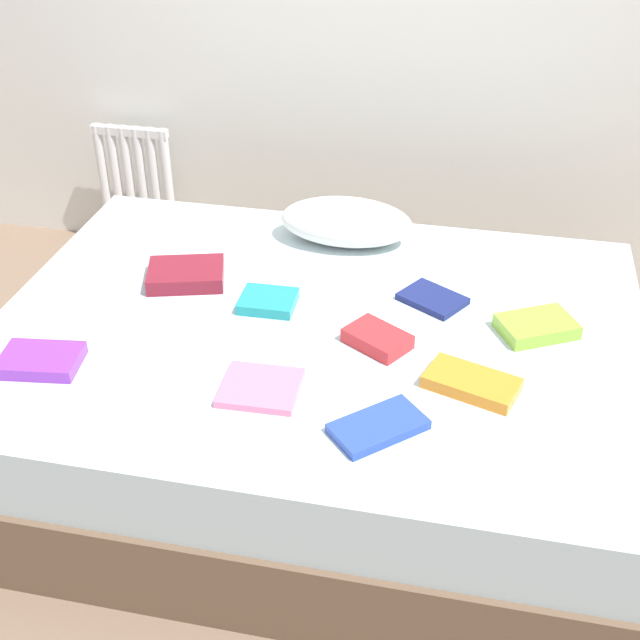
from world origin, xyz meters
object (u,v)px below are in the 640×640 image
object	(u,v)px
bed	(317,389)
textbook_navy	(432,299)
textbook_maroon	(186,275)
textbook_pink	(261,388)
textbook_purple	(41,360)
textbook_blue	(378,426)
textbook_teal	(268,301)
textbook_orange	(472,383)
radiator	(135,180)
pillow	(346,222)
textbook_lime	(537,326)
textbook_red	(377,339)

from	to	relation	value
bed	textbook_navy	world-z (taller)	textbook_navy
textbook_maroon	textbook_pink	bearing A→B (deg)	-68.71
textbook_maroon	textbook_purple	bearing A→B (deg)	-130.83
textbook_blue	textbook_navy	distance (m)	0.65
bed	textbook_teal	xyz separation A→B (m)	(-0.17, 0.07, 0.27)
textbook_purple	textbook_orange	size ratio (longest dim) A/B	0.89
radiator	pillow	distance (m)	1.29
bed	textbook_lime	world-z (taller)	textbook_lime
textbook_lime	textbook_purple	bearing A→B (deg)	169.90
textbook_maroon	textbook_orange	bearing A→B (deg)	-38.23
textbook_maroon	radiator	bearing A→B (deg)	104.90
pillow	textbook_teal	xyz separation A→B (m)	(-0.16, -0.48, -0.06)
pillow	textbook_orange	bearing A→B (deg)	-57.62
bed	textbook_orange	size ratio (longest dim) A/B	8.12
textbook_lime	textbook_teal	xyz separation A→B (m)	(-0.82, -0.02, -0.00)
radiator	textbook_blue	xyz separation A→B (m)	(1.36, -1.65, 0.16)
bed	textbook_navy	distance (m)	0.47
textbook_pink	textbook_red	bearing A→B (deg)	43.64
textbook_orange	textbook_blue	bearing A→B (deg)	-116.66
textbook_purple	textbook_teal	xyz separation A→B (m)	(0.54, 0.44, -0.00)
textbook_red	textbook_purple	bearing A→B (deg)	-130.08
radiator	textbook_maroon	size ratio (longest dim) A/B	2.04
textbook_lime	textbook_teal	size ratio (longest dim) A/B	1.27
pillow	textbook_red	size ratio (longest dim) A/B	2.58
textbook_teal	textbook_pink	bearing A→B (deg)	-79.19
textbook_red	textbook_lime	xyz separation A→B (m)	(0.45, 0.16, -0.00)
textbook_pink	textbook_navy	xyz separation A→B (m)	(0.41, 0.55, 0.00)
textbook_pink	textbook_maroon	bearing A→B (deg)	125.76
textbook_purple	textbook_red	size ratio (longest dim) A/B	1.22
textbook_pink	textbook_orange	bearing A→B (deg)	11.16
textbook_red	textbook_navy	world-z (taller)	textbook_red
textbook_red	textbook_blue	bearing A→B (deg)	-49.17
textbook_purple	textbook_orange	distance (m)	1.20
textbook_pink	textbook_purple	bearing A→B (deg)	179.88
textbook_red	textbook_maroon	bearing A→B (deg)	-167.28
textbook_blue	textbook_navy	size ratio (longest dim) A/B	1.24
pillow	textbook_lime	bearing A→B (deg)	-34.58
textbook_lime	textbook_orange	size ratio (longest dim) A/B	0.88
textbook_purple	textbook_maroon	xyz separation A→B (m)	(0.24, 0.53, 0.01)
textbook_orange	textbook_teal	bearing A→B (deg)	173.72
textbook_blue	textbook_pink	distance (m)	0.35
radiator	textbook_blue	bearing A→B (deg)	-50.45
textbook_purple	textbook_orange	xyz separation A→B (m)	(1.19, 0.15, -0.00)
radiator	textbook_red	world-z (taller)	radiator
bed	textbook_purple	distance (m)	0.85
textbook_red	radiator	bearing A→B (deg)	167.30
textbook_blue	textbook_pink	world-z (taller)	textbook_blue
bed	textbook_maroon	world-z (taller)	textbook_maroon
textbook_lime	textbook_navy	distance (m)	0.34
bed	textbook_lime	size ratio (longest dim) A/B	9.19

